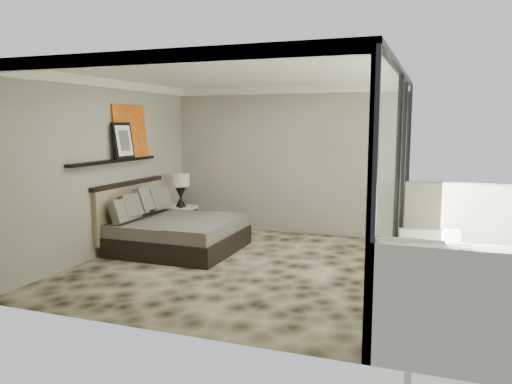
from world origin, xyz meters
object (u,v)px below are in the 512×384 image
(bed, at_px, (174,231))
(nightstand, at_px, (179,218))
(table_lamp, at_px, (180,186))
(lounger, at_px, (441,276))

(bed, distance_m, nightstand, 1.32)
(table_lamp, distance_m, lounger, 5.13)
(bed, height_order, lounger, bed)
(bed, distance_m, lounger, 4.26)
(lounger, bearing_deg, bed, 156.67)
(bed, bearing_deg, table_lamp, 113.32)
(table_lamp, bearing_deg, nightstand, 174.13)
(bed, relative_size, nightstand, 3.39)
(nightstand, relative_size, table_lamp, 0.90)
(nightstand, height_order, table_lamp, table_lamp)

